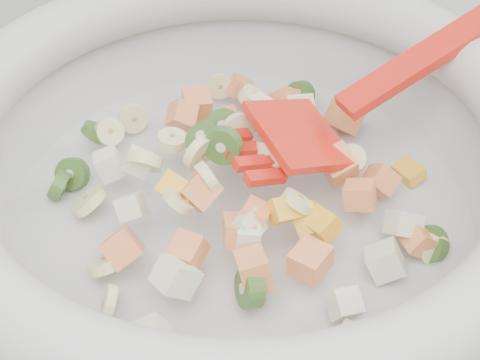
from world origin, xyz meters
TOP-DOWN VIEW (x-y plane):
  - mixing_bowl at (-0.15, 1.47)m, footprint 0.53×0.44m

SIDE VIEW (x-z plane):
  - mixing_bowl at x=-0.15m, z-range 0.89..1.05m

